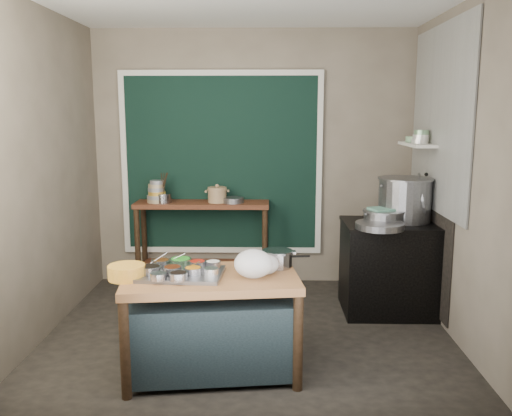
{
  "coord_description": "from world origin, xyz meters",
  "views": [
    {
      "loc": [
        0.16,
        -4.51,
        1.91
      ],
      "look_at": [
        0.06,
        0.25,
        1.07
      ],
      "focal_mm": 38.0,
      "sensor_mm": 36.0,
      "label": 1
    }
  ],
  "objects_px": {
    "back_counter": "(203,244)",
    "ceramic_crock": "(217,196)",
    "yellow_basin": "(127,272)",
    "saucepan": "(277,259)",
    "stove_block": "(391,269)",
    "prep_table": "(212,324)",
    "stock_pot": "(405,199)",
    "condiment_tray": "(181,274)",
    "utensil_cup": "(164,198)",
    "steamer": "(384,217)"
  },
  "relations": [
    {
      "from": "stove_block",
      "to": "yellow_basin",
      "type": "relative_size",
      "value": 3.44
    },
    {
      "from": "condiment_tray",
      "to": "saucepan",
      "type": "distance_m",
      "value": 0.74
    },
    {
      "from": "condiment_tray",
      "to": "saucepan",
      "type": "relative_size",
      "value": 2.43
    },
    {
      "from": "yellow_basin",
      "to": "utensil_cup",
      "type": "height_order",
      "value": "utensil_cup"
    },
    {
      "from": "yellow_basin",
      "to": "prep_table",
      "type": "bearing_deg",
      "value": 9.17
    },
    {
      "from": "prep_table",
      "to": "stove_block",
      "type": "bearing_deg",
      "value": 32.2
    },
    {
      "from": "back_counter",
      "to": "ceramic_crock",
      "type": "xyz_separation_m",
      "value": [
        0.17,
        -0.02,
        0.55
      ]
    },
    {
      "from": "back_counter",
      "to": "ceramic_crock",
      "type": "distance_m",
      "value": 0.57
    },
    {
      "from": "condiment_tray",
      "to": "yellow_basin",
      "type": "xyz_separation_m",
      "value": [
        -0.38,
        -0.08,
        0.04
      ]
    },
    {
      "from": "back_counter",
      "to": "stove_block",
      "type": "xyz_separation_m",
      "value": [
        1.9,
        -0.73,
        -0.05
      ]
    },
    {
      "from": "prep_table",
      "to": "saucepan",
      "type": "relative_size",
      "value": 5.19
    },
    {
      "from": "back_counter",
      "to": "stock_pot",
      "type": "xyz_separation_m",
      "value": [
        2.02,
        -0.65,
        0.61
      ]
    },
    {
      "from": "saucepan",
      "to": "stock_pot",
      "type": "xyz_separation_m",
      "value": [
        1.24,
        1.16,
        0.27
      ]
    },
    {
      "from": "back_counter",
      "to": "yellow_basin",
      "type": "bearing_deg",
      "value": -97.59
    },
    {
      "from": "back_counter",
      "to": "utensil_cup",
      "type": "distance_m",
      "value": 0.67
    },
    {
      "from": "stove_block",
      "to": "steamer",
      "type": "relative_size",
      "value": 2.22
    },
    {
      "from": "back_counter",
      "to": "ceramic_crock",
      "type": "bearing_deg",
      "value": -7.58
    },
    {
      "from": "yellow_basin",
      "to": "stock_pot",
      "type": "height_order",
      "value": "stock_pot"
    },
    {
      "from": "prep_table",
      "to": "stock_pot",
      "type": "xyz_separation_m",
      "value": [
        1.72,
        1.38,
        0.71
      ]
    },
    {
      "from": "stove_block",
      "to": "saucepan",
      "type": "bearing_deg",
      "value": -135.95
    },
    {
      "from": "prep_table",
      "to": "stove_block",
      "type": "relative_size",
      "value": 1.39
    },
    {
      "from": "stove_block",
      "to": "steamer",
      "type": "height_order",
      "value": "steamer"
    },
    {
      "from": "yellow_basin",
      "to": "stock_pot",
      "type": "xyz_separation_m",
      "value": [
        2.31,
        1.48,
        0.29
      ]
    },
    {
      "from": "utensil_cup",
      "to": "ceramic_crock",
      "type": "xyz_separation_m",
      "value": [
        0.57,
        0.04,
        0.02
      ]
    },
    {
      "from": "yellow_basin",
      "to": "saucepan",
      "type": "xyz_separation_m",
      "value": [
        1.07,
        0.32,
        0.02
      ]
    },
    {
      "from": "condiment_tray",
      "to": "ceramic_crock",
      "type": "xyz_separation_m",
      "value": [
        0.08,
        2.02,
        0.26
      ]
    },
    {
      "from": "condiment_tray",
      "to": "ceramic_crock",
      "type": "bearing_deg",
      "value": 87.86
    },
    {
      "from": "steamer",
      "to": "stock_pot",
      "type": "bearing_deg",
      "value": 32.26
    },
    {
      "from": "utensil_cup",
      "to": "stove_block",
      "type": "bearing_deg",
      "value": -16.26
    },
    {
      "from": "saucepan",
      "to": "prep_table",
      "type": "bearing_deg",
      "value": -162.92
    },
    {
      "from": "condiment_tray",
      "to": "stock_pot",
      "type": "distance_m",
      "value": 2.41
    },
    {
      "from": "stove_block",
      "to": "utensil_cup",
      "type": "relative_size",
      "value": 5.36
    },
    {
      "from": "back_counter",
      "to": "utensil_cup",
      "type": "height_order",
      "value": "utensil_cup"
    },
    {
      "from": "back_counter",
      "to": "prep_table",
      "type": "bearing_deg",
      "value": -81.48
    },
    {
      "from": "stove_block",
      "to": "saucepan",
      "type": "distance_m",
      "value": 1.6
    },
    {
      "from": "stove_block",
      "to": "ceramic_crock",
      "type": "relative_size",
      "value": 4.17
    },
    {
      "from": "back_counter",
      "to": "stove_block",
      "type": "distance_m",
      "value": 2.04
    },
    {
      "from": "stove_block",
      "to": "stock_pot",
      "type": "height_order",
      "value": "stock_pot"
    },
    {
      "from": "utensil_cup",
      "to": "ceramic_crock",
      "type": "height_order",
      "value": "ceramic_crock"
    },
    {
      "from": "saucepan",
      "to": "utensil_cup",
      "type": "relative_size",
      "value": 1.43
    },
    {
      "from": "stove_block",
      "to": "yellow_basin",
      "type": "xyz_separation_m",
      "value": [
        -2.18,
        -1.39,
        0.38
      ]
    },
    {
      "from": "stove_block",
      "to": "steamer",
      "type": "bearing_deg",
      "value": -149.35
    },
    {
      "from": "utensil_cup",
      "to": "steamer",
      "type": "height_order",
      "value": "utensil_cup"
    },
    {
      "from": "yellow_basin",
      "to": "saucepan",
      "type": "height_order",
      "value": "saucepan"
    },
    {
      "from": "ceramic_crock",
      "to": "yellow_basin",
      "type": "bearing_deg",
      "value": -102.1
    },
    {
      "from": "ceramic_crock",
      "to": "steamer",
      "type": "height_order",
      "value": "ceramic_crock"
    },
    {
      "from": "ceramic_crock",
      "to": "stock_pot",
      "type": "distance_m",
      "value": 1.96
    },
    {
      "from": "stove_block",
      "to": "stock_pot",
      "type": "relative_size",
      "value": 1.69
    },
    {
      "from": "saucepan",
      "to": "stock_pot",
      "type": "bearing_deg",
      "value": 35.45
    },
    {
      "from": "utensil_cup",
      "to": "back_counter",
      "type": "bearing_deg",
      "value": 8.1
    }
  ]
}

